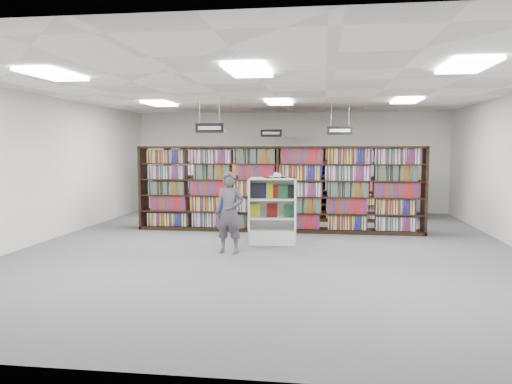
# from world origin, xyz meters

# --- Properties ---
(floor) EXTENTS (12.00, 12.00, 0.00)m
(floor) POSITION_xyz_m (0.00, 0.00, 0.00)
(floor) COLOR #4B4B50
(floor) RESTS_ON ground
(ceiling) EXTENTS (10.00, 12.00, 0.10)m
(ceiling) POSITION_xyz_m (0.00, 0.00, 3.20)
(ceiling) COLOR white
(ceiling) RESTS_ON wall_back
(wall_back) EXTENTS (10.00, 0.10, 3.20)m
(wall_back) POSITION_xyz_m (0.00, 6.00, 1.60)
(wall_back) COLOR silver
(wall_back) RESTS_ON ground
(wall_front) EXTENTS (10.00, 0.10, 3.20)m
(wall_front) POSITION_xyz_m (0.00, -6.00, 1.60)
(wall_front) COLOR silver
(wall_front) RESTS_ON ground
(wall_left) EXTENTS (0.10, 12.00, 3.20)m
(wall_left) POSITION_xyz_m (-5.00, 0.00, 1.60)
(wall_left) COLOR silver
(wall_left) RESTS_ON ground
(bookshelf_row_near) EXTENTS (7.00, 0.60, 2.10)m
(bookshelf_row_near) POSITION_xyz_m (0.00, 2.00, 1.05)
(bookshelf_row_near) COLOR black
(bookshelf_row_near) RESTS_ON floor
(bookshelf_row_mid) EXTENTS (7.00, 0.60, 2.10)m
(bookshelf_row_mid) POSITION_xyz_m (0.00, 4.00, 1.05)
(bookshelf_row_mid) COLOR black
(bookshelf_row_mid) RESTS_ON floor
(bookshelf_row_far) EXTENTS (7.00, 0.60, 2.10)m
(bookshelf_row_far) POSITION_xyz_m (0.00, 5.70, 1.05)
(bookshelf_row_far) COLOR black
(bookshelf_row_far) RESTS_ON floor
(aisle_sign_left) EXTENTS (0.65, 0.02, 0.80)m
(aisle_sign_left) POSITION_xyz_m (-1.50, 1.00, 2.53)
(aisle_sign_left) COLOR #B2B2B7
(aisle_sign_left) RESTS_ON ceiling
(aisle_sign_right) EXTENTS (0.65, 0.02, 0.80)m
(aisle_sign_right) POSITION_xyz_m (1.50, 3.00, 2.53)
(aisle_sign_right) COLOR #B2B2B7
(aisle_sign_right) RESTS_ON ceiling
(aisle_sign_center) EXTENTS (0.65, 0.02, 0.80)m
(aisle_sign_center) POSITION_xyz_m (-0.50, 5.00, 2.53)
(aisle_sign_center) COLOR #B2B2B7
(aisle_sign_center) RESTS_ON ceiling
(troffer_front_left) EXTENTS (0.60, 1.20, 0.04)m
(troffer_front_left) POSITION_xyz_m (-3.00, -3.00, 3.16)
(troffer_front_left) COLOR white
(troffer_front_left) RESTS_ON ceiling
(troffer_front_center) EXTENTS (0.60, 1.20, 0.04)m
(troffer_front_center) POSITION_xyz_m (0.00, -3.00, 3.16)
(troffer_front_center) COLOR white
(troffer_front_center) RESTS_ON ceiling
(troffer_front_right) EXTENTS (0.60, 1.20, 0.04)m
(troffer_front_right) POSITION_xyz_m (3.00, -3.00, 3.16)
(troffer_front_right) COLOR white
(troffer_front_right) RESTS_ON ceiling
(troffer_back_left) EXTENTS (0.60, 1.20, 0.04)m
(troffer_back_left) POSITION_xyz_m (-3.00, 2.00, 3.16)
(troffer_back_left) COLOR white
(troffer_back_left) RESTS_ON ceiling
(troffer_back_center) EXTENTS (0.60, 1.20, 0.04)m
(troffer_back_center) POSITION_xyz_m (0.00, 2.00, 3.16)
(troffer_back_center) COLOR white
(troffer_back_center) RESTS_ON ceiling
(troffer_back_right) EXTENTS (0.60, 1.20, 0.04)m
(troffer_back_right) POSITION_xyz_m (3.00, 2.00, 3.16)
(troffer_back_right) COLOR white
(troffer_back_right) RESTS_ON ceiling
(endcap_display) EXTENTS (1.06, 0.61, 1.42)m
(endcap_display) POSITION_xyz_m (0.00, 0.38, 0.48)
(endcap_display) COLOR white
(endcap_display) RESTS_ON floor
(open_book) EXTENTS (0.70, 0.54, 0.13)m
(open_book) POSITION_xyz_m (0.13, 0.37, 1.45)
(open_book) COLOR black
(open_book) RESTS_ON endcap_display
(shopper) EXTENTS (0.63, 0.46, 1.60)m
(shopper) POSITION_xyz_m (-0.72, -0.70, 0.80)
(shopper) COLOR #4C4752
(shopper) RESTS_ON floor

